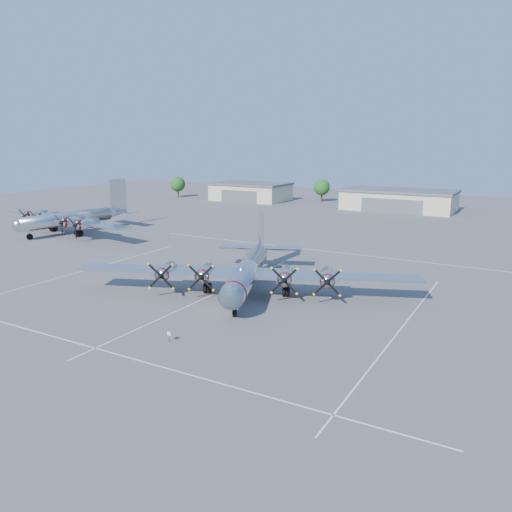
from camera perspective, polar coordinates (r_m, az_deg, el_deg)
The scene contains 9 objects.
ground at distance 62.24m, azimuth -2.88°, elevation -3.48°, with size 260.00×260.00×0.00m, color #515153.
parking_lines at distance 60.84m, azimuth -3.77°, elevation -3.88°, with size 60.00×50.08×0.01m.
hangar_west at distance 153.85m, azimuth -0.60°, elevation 7.38°, with size 22.60×14.60×5.40m.
hangar_center at distance 136.90m, azimuth 15.98°, elevation 6.20°, with size 28.60×14.60×5.40m.
tree_far_west at distance 164.57m, azimuth -8.93°, elevation 8.12°, with size 4.80×4.80×6.64m.
tree_west at distance 152.08m, azimuth 7.53°, elevation 7.78°, with size 4.80×4.80×6.64m.
main_bomber_b29 at distance 60.45m, azimuth -0.85°, elevation -3.97°, with size 39.76×27.19×8.79m, color silver, non-canonical shape.
bomber_west at distance 104.82m, azimuth -20.14°, elevation 2.48°, with size 37.66×26.67×9.95m, color silver, non-canonical shape.
info_placard at distance 45.94m, azimuth -9.91°, elevation -8.86°, with size 0.48×0.17×0.94m.
Camera 1 is at (32.25, -50.26, 17.56)m, focal length 35.00 mm.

